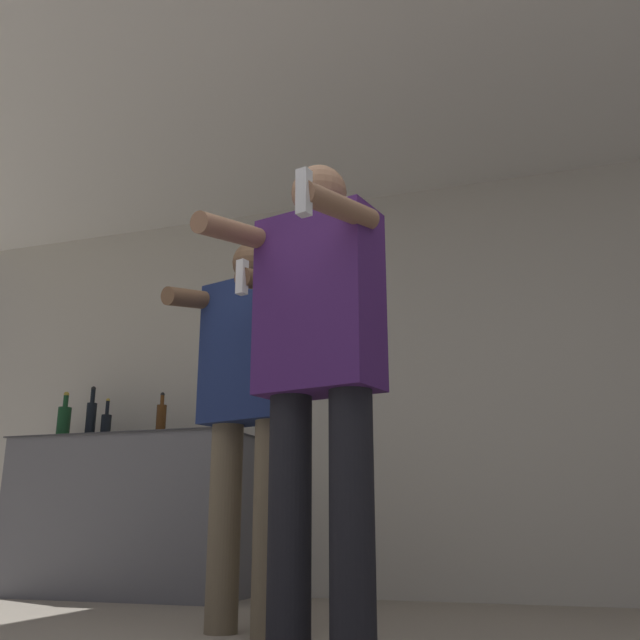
% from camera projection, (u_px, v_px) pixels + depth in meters
% --- Properties ---
extents(wall_back, '(7.00, 0.06, 2.55)m').
position_uv_depth(wall_back, '(427.00, 381.00, 4.40)').
color(wall_back, beige).
rests_on(wall_back, ground_plane).
extents(ceiling_slab, '(7.00, 3.44, 0.05)m').
position_uv_depth(ceiling_slab, '(362.00, 56.00, 3.41)').
color(ceiling_slab, silver).
rests_on(ceiling_slab, wall_back).
extents(counter, '(1.52, 0.65, 0.96)m').
position_uv_depth(counter, '(131.00, 515.00, 4.42)').
color(counter, slate).
rests_on(counter, ground_plane).
extents(bottle_brown_liquor, '(0.09, 0.09, 0.23)m').
position_uv_depth(bottle_brown_liquor, '(220.00, 420.00, 4.38)').
color(bottle_brown_liquor, black).
rests_on(bottle_brown_liquor, counter).
extents(bottle_amber_bourbon, '(0.06, 0.06, 0.28)m').
position_uv_depth(bottle_amber_bourbon, '(161.00, 419.00, 4.51)').
color(bottle_amber_bourbon, '#563314').
rests_on(bottle_amber_bourbon, counter).
extents(bottle_red_label, '(0.09, 0.09, 0.33)m').
position_uv_depth(bottle_red_label, '(64.00, 422.00, 4.73)').
color(bottle_red_label, '#194723').
rests_on(bottle_red_label, counter).
extents(bottle_clear_vodka, '(0.07, 0.07, 0.26)m').
position_uv_depth(bottle_clear_vodka, '(106.00, 425.00, 4.63)').
color(bottle_clear_vodka, black).
rests_on(bottle_clear_vodka, counter).
extents(bottle_green_wine, '(0.07, 0.07, 0.35)m').
position_uv_depth(bottle_green_wine, '(91.00, 418.00, 4.68)').
color(bottle_green_wine, black).
rests_on(bottle_green_wine, counter).
extents(person_woman_foreground, '(0.55, 0.61, 1.65)m').
position_uv_depth(person_woman_foreground, '(318.00, 361.00, 2.35)').
color(person_woman_foreground, black).
rests_on(person_woman_foreground, ground_plane).
extents(person_man_side, '(0.57, 0.54, 1.65)m').
position_uv_depth(person_man_side, '(249.00, 394.00, 3.04)').
color(person_man_side, '#75664C').
rests_on(person_man_side, ground_plane).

